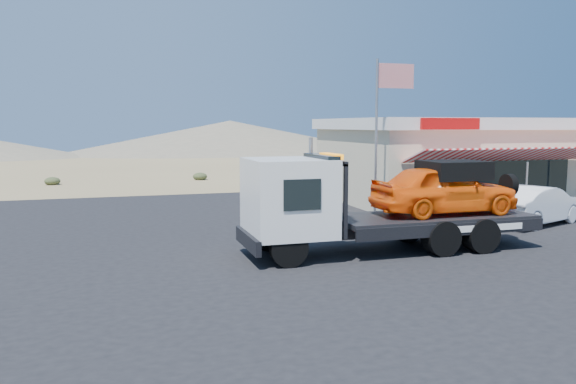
{
  "coord_description": "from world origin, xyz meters",
  "views": [
    {
      "loc": [
        -4.59,
        -14.42,
        3.61
      ],
      "look_at": [
        0.66,
        2.5,
        1.5
      ],
      "focal_mm": 35.0,
      "sensor_mm": 36.0,
      "label": 1
    }
  ],
  "objects_px": {
    "jerky_store": "(444,159)",
    "white_sedan": "(537,205)",
    "tow_truck": "(384,199)",
    "flagpole": "(382,121)"
  },
  "relations": [
    {
      "from": "jerky_store",
      "to": "white_sedan",
      "type": "bearing_deg",
      "value": -93.72
    },
    {
      "from": "tow_truck",
      "to": "white_sedan",
      "type": "distance_m",
      "value": 7.73
    },
    {
      "from": "tow_truck",
      "to": "white_sedan",
      "type": "relative_size",
      "value": 1.96
    },
    {
      "from": "jerky_store",
      "to": "flagpole",
      "type": "bearing_deg",
      "value": -141.21
    },
    {
      "from": "jerky_store",
      "to": "flagpole",
      "type": "relative_size",
      "value": 1.73
    },
    {
      "from": "tow_truck",
      "to": "flagpole",
      "type": "relative_size",
      "value": 1.41
    },
    {
      "from": "tow_truck",
      "to": "flagpole",
      "type": "bearing_deg",
      "value": 64.35
    },
    {
      "from": "white_sedan",
      "to": "flagpole",
      "type": "relative_size",
      "value": 0.72
    },
    {
      "from": "flagpole",
      "to": "white_sedan",
      "type": "bearing_deg",
      "value": -24.27
    },
    {
      "from": "tow_truck",
      "to": "white_sedan",
      "type": "bearing_deg",
      "value": 17.37
    }
  ]
}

